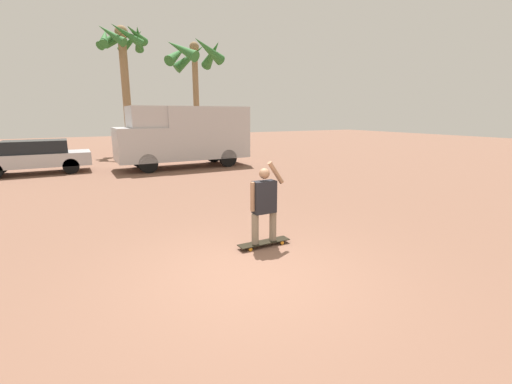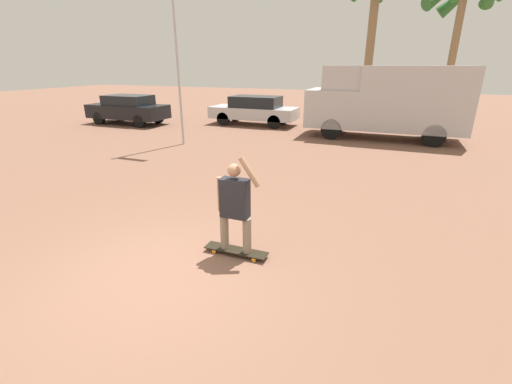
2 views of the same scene
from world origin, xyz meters
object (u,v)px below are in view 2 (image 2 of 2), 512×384
Objects in this scene: person_skateboarder at (235,203)px; parked_car_silver at (254,110)px; palm_tree_center_background at (375,1)px; flagpole at (177,22)px; camper_van at (388,100)px; skateboard at (236,250)px; parked_car_black at (128,109)px.

person_skateboarder reaches higher than parked_car_silver.
parked_car_silver is 9.59m from palm_tree_center_background.
camper_van is at bearing 29.35° from flagpole.
palm_tree_center_background is at bearing 101.49° from camper_van.
person_skateboarder is 9.38m from flagpole.
skateboard is at bearing -91.23° from palm_tree_center_background.
skateboard is 0.26× the size of parked_car_black.
flagpole is at bearing -30.01° from parked_car_black.
skateboard is at bearing -42.91° from parked_car_black.
parked_car_black reaches higher than parked_car_silver.
palm_tree_center_background is at bearing 50.77° from parked_car_silver.
parked_car_silver reaches higher than skateboard.
parked_car_black is at bearing -160.85° from parked_car_silver.
palm_tree_center_background is (0.39, 18.27, 5.40)m from person_skateboarder.
parked_car_silver is (-4.55, 12.21, -0.15)m from person_skateboarder.
person_skateboarder is at bearing -52.16° from flagpole.
parked_car_black is 14.95m from palm_tree_center_background.
skateboard is 0.85m from person_skateboarder.
person_skateboarder is (-0.00, -0.00, 0.85)m from skateboard.
camper_van is 8.81m from palm_tree_center_background.
person_skateboarder is 19.05m from palm_tree_center_background.
camper_van reaches higher than parked_car_black.
parked_car_silver is at bearing 110.44° from skateboard.
parked_car_silver is at bearing 19.15° from parked_car_black.
camper_van is 1.40× the size of parked_car_silver.
camper_van is (1.88, 10.97, 1.53)m from skateboard.
camper_van is 0.82× the size of flagpole.
camper_van is (1.88, 10.97, 0.69)m from person_skateboarder.
person_skateboarder is 14.75m from parked_car_black.
flagpole is (-7.24, -4.07, 2.74)m from camper_van.
flagpole is at bearing -116.84° from palm_tree_center_background.
palm_tree_center_background is at bearing 88.77° from skateboard.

